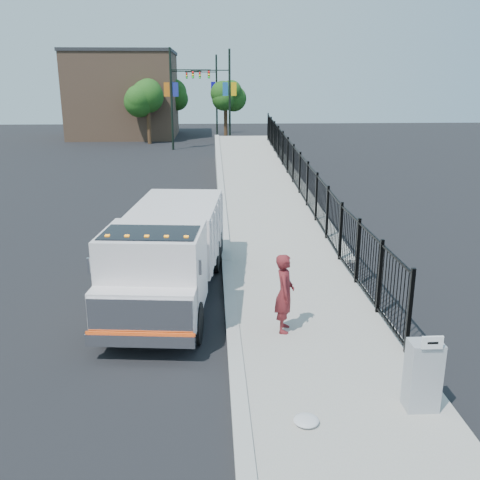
{
  "coord_description": "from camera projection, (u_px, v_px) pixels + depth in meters",
  "views": [
    {
      "loc": [
        -0.43,
        -11.78,
        5.56
      ],
      "look_at": [
        0.31,
        2.0,
        1.41
      ],
      "focal_mm": 40.0,
      "sensor_mm": 36.0,
      "label": 1
    }
  ],
  "objects": [
    {
      "name": "ground",
      "position": [
        232.0,
        320.0,
        12.89
      ],
      "size": [
        120.0,
        120.0,
        0.0
      ],
      "primitive_type": "plane",
      "color": "black",
      "rests_on": "ground"
    },
    {
      "name": "light_pole_2",
      "position": [
        171.0,
        93.0,
        50.41
      ],
      "size": [
        3.77,
        0.22,
        8.0
      ],
      "color": "black",
      "rests_on": "ground"
    },
    {
      "name": "tree_2",
      "position": [
        173.0,
        95.0,
        56.17
      ],
      "size": [
        2.9,
        2.9,
        5.45
      ],
      "color": "#382314",
      "rests_on": "ground"
    },
    {
      "name": "utility_cabinet",
      "position": [
        423.0,
        375.0,
        9.06
      ],
      "size": [
        0.55,
        0.4,
        1.25
      ],
      "primitive_type": "cube",
      "color": "gray",
      "rests_on": "sidewalk"
    },
    {
      "name": "iron_fence",
      "position": [
        299.0,
        186.0,
        24.28
      ],
      "size": [
        0.1,
        28.0,
        1.8
      ],
      "primitive_type": "cube",
      "color": "black",
      "rests_on": "ground"
    },
    {
      "name": "curb",
      "position": [
        235.0,
        358.0,
        10.95
      ],
      "size": [
        0.3,
        12.0,
        0.16
      ],
      "primitive_type": "cube",
      "color": "#ADAAA3",
      "rests_on": "ground"
    },
    {
      "name": "debris",
      "position": [
        306.0,
        420.0,
        8.8
      ],
      "size": [
        0.43,
        0.43,
        0.11
      ],
      "primitive_type": "ellipsoid",
      "color": "silver",
      "rests_on": "sidewalk"
    },
    {
      "name": "light_pole_0",
      "position": [
        175.0,
        95.0,
        42.92
      ],
      "size": [
        3.78,
        0.22,
        8.0
      ],
      "color": "black",
      "rests_on": "ground"
    },
    {
      "name": "light_pole_1",
      "position": [
        226.0,
        94.0,
        44.84
      ],
      "size": [
        3.78,
        0.22,
        8.0
      ],
      "color": "black",
      "rests_on": "ground"
    },
    {
      "name": "arrow_sign",
      "position": [
        432.0,
        342.0,
        8.64
      ],
      "size": [
        0.35,
        0.04,
        0.22
      ],
      "primitive_type": "cube",
      "color": "white",
      "rests_on": "utility_cabinet"
    },
    {
      "name": "sidewalk",
      "position": [
        328.0,
        357.0,
        11.05
      ],
      "size": [
        3.55,
        12.0,
        0.12
      ],
      "primitive_type": "cube",
      "color": "#9E998E",
      "rests_on": "ground"
    },
    {
      "name": "ramp",
      "position": [
        260.0,
        189.0,
        28.29
      ],
      "size": [
        3.95,
        24.06,
        3.19
      ],
      "primitive_type": "cube",
      "rotation": [
        0.06,
        0.0,
        0.0
      ],
      "color": "#9E998E",
      "rests_on": "ground"
    },
    {
      "name": "building",
      "position": [
        125.0,
        96.0,
        53.35
      ],
      "size": [
        10.0,
        10.0,
        8.0
      ],
      "primitive_type": "cube",
      "color": "#8C664C",
      "rests_on": "ground"
    },
    {
      "name": "tree_1",
      "position": [
        226.0,
        98.0,
        50.55
      ],
      "size": [
        2.25,
        2.25,
        5.12
      ],
      "color": "#382314",
      "rests_on": "ground"
    },
    {
      "name": "light_pole_3",
      "position": [
        214.0,
        92.0,
        55.19
      ],
      "size": [
        3.78,
        0.22,
        8.0
      ],
      "color": "black",
      "rests_on": "ground"
    },
    {
      "name": "truck",
      "position": [
        168.0,
        249.0,
        13.76
      ],
      "size": [
        2.95,
        7.26,
        2.42
      ],
      "rotation": [
        0.0,
        0.0,
        -0.1
      ],
      "color": "black",
      "rests_on": "ground"
    },
    {
      "name": "worker",
      "position": [
        285.0,
        293.0,
        11.83
      ],
      "size": [
        0.52,
        0.71,
        1.8
      ],
      "primitive_type": "imported",
      "rotation": [
        0.0,
        0.0,
        1.43
      ],
      "color": "maroon",
      "rests_on": "sidewalk"
    },
    {
      "name": "tree_0",
      "position": [
        148.0,
        98.0,
        47.14
      ],
      "size": [
        3.01,
        3.01,
        5.5
      ],
      "color": "#382314",
      "rests_on": "ground"
    }
  ]
}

